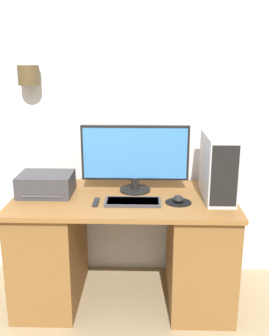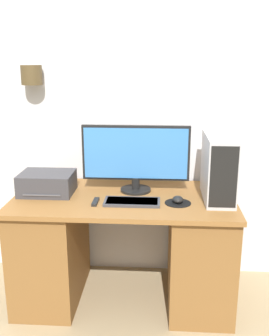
# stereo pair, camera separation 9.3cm
# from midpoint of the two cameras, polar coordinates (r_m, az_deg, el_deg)

# --- Properties ---
(ground_plane) EXTENTS (12.00, 12.00, 0.00)m
(ground_plane) POSITION_cam_midpoint_polar(r_m,az_deg,el_deg) (2.61, -3.02, -22.72)
(ground_plane) COLOR #9E8966
(wall_back) EXTENTS (6.40, 0.20, 2.70)m
(wall_back) POSITION_cam_midpoint_polar(r_m,az_deg,el_deg) (2.86, -2.16, 10.28)
(wall_back) COLOR silver
(wall_back) RESTS_ON ground_plane
(desk) EXTENTS (1.43, 0.75, 0.75)m
(desk) POSITION_cam_midpoint_polar(r_m,az_deg,el_deg) (2.71, -2.50, -11.36)
(desk) COLOR brown
(desk) RESTS_ON ground_plane
(monitor) EXTENTS (0.72, 0.21, 0.45)m
(monitor) POSITION_cam_midpoint_polar(r_m,az_deg,el_deg) (2.61, -0.94, 1.76)
(monitor) COLOR black
(monitor) RESTS_ON desk
(keyboard) EXTENTS (0.35, 0.16, 0.02)m
(keyboard) POSITION_cam_midpoint_polar(r_m,az_deg,el_deg) (2.45, -1.34, -4.93)
(keyboard) COLOR #3D3D42
(keyboard) RESTS_ON desk
(mousepad) EXTENTS (0.16, 0.16, 0.00)m
(mousepad) POSITION_cam_midpoint_polar(r_m,az_deg,el_deg) (2.47, 5.32, -5.00)
(mousepad) COLOR black
(mousepad) RESTS_ON desk
(mouse) EXTENTS (0.07, 0.09, 0.04)m
(mouse) POSITION_cam_midpoint_polar(r_m,az_deg,el_deg) (2.47, 5.30, -4.49)
(mouse) COLOR black
(mouse) RESTS_ON mousepad
(computer_tower) EXTENTS (0.18, 0.43, 0.41)m
(computer_tower) POSITION_cam_midpoint_polar(r_m,az_deg,el_deg) (2.54, 11.01, 0.16)
(computer_tower) COLOR #B2B2B7
(computer_tower) RESTS_ON desk
(printer) EXTENTS (0.35, 0.27, 0.14)m
(printer) POSITION_cam_midpoint_polar(r_m,az_deg,el_deg) (2.66, -13.69, -2.31)
(printer) COLOR #38383D
(printer) RESTS_ON desk
(remote_control) EXTENTS (0.03, 0.13, 0.02)m
(remote_control) POSITION_cam_midpoint_polar(r_m,az_deg,el_deg) (2.46, -6.69, -4.97)
(remote_control) COLOR black
(remote_control) RESTS_ON desk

